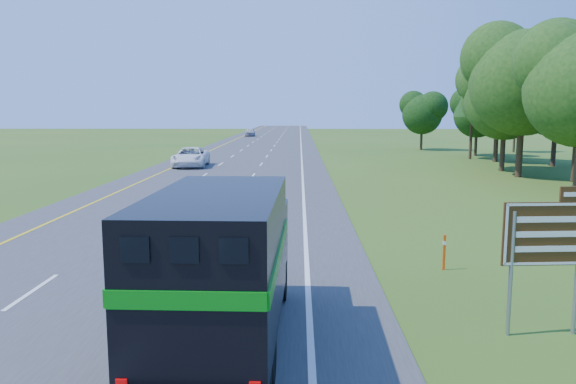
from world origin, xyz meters
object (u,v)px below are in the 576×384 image
Objects in this scene: far_car at (250,132)px; exit_sign at (548,240)px; white_suv at (191,157)px; horse_truck at (223,264)px.

exit_sign reaches higher than far_car.
far_car is 1.43× the size of exit_sign.
exit_sign reaches higher than white_suv.
white_suv is 39.20m from exit_sign.
exit_sign is at bearing 9.08° from horse_truck.
white_suv reaches higher than far_car.
exit_sign is (14.65, -95.32, 1.27)m from far_car.
horse_truck is 1.25× the size of white_suv.
white_suv is at bearing 103.20° from horse_truck.
exit_sign is at bearing -70.77° from white_suv.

